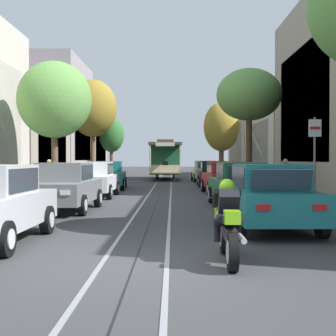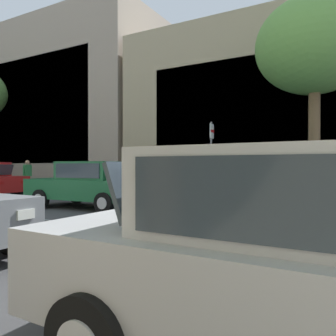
% 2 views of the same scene
% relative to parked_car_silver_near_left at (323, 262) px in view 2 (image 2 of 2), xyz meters
% --- Properties ---
extents(building_facade_right, '(5.92, 55.30, 10.43)m').
position_rel_parked_car_silver_near_left_xyz_m(building_facade_right, '(13.35, 22.37, 3.37)').
color(building_facade_right, tan).
rests_on(building_facade_right, ground).
extents(parked_car_silver_near_left, '(2.04, 4.38, 1.58)m').
position_rel_parked_car_silver_near_left_xyz_m(parked_car_silver_near_left, '(0.00, 0.00, 0.00)').
color(parked_car_silver_near_left, '#B7B7BC').
rests_on(parked_car_silver_near_left, ground).
extents(parked_car_teal_near_right, '(2.05, 4.38, 1.58)m').
position_rel_parked_car_silver_near_left_xyz_m(parked_car_teal_near_right, '(6.06, 1.96, 0.00)').
color(parked_car_teal_near_right, '#196B70').
rests_on(parked_car_teal_near_right, ground).
extents(parked_car_green_second_right, '(2.12, 4.41, 1.58)m').
position_rel_parked_car_silver_near_left_xyz_m(parked_car_green_second_right, '(6.18, 7.75, 0.00)').
color(parked_car_green_second_right, '#1E6038').
rests_on(parked_car_green_second_right, ground).
extents(street_tree_kerb_right_near, '(3.52, 3.48, 6.49)m').
position_rel_parked_car_silver_near_left_xyz_m(street_tree_kerb_right_near, '(8.47, 0.92, 4.21)').
color(street_tree_kerb_right_near, brown).
rests_on(street_tree_kerb_right_near, ground).
extents(pedestrian_on_left_pavement, '(0.55, 0.38, 1.72)m').
position_rel_parked_car_silver_near_left_xyz_m(pedestrian_on_left_pavement, '(9.61, 2.61, 0.17)').
color(pedestrian_on_left_pavement, '#282D38').
rests_on(pedestrian_on_left_pavement, ground).
extents(pedestrian_crossing_far, '(0.55, 0.24, 1.72)m').
position_rel_parked_car_silver_near_left_xyz_m(pedestrian_crossing_far, '(9.55, 15.28, 0.17)').
color(pedestrian_crossing_far, slate).
rests_on(pedestrian_crossing_far, ground).
extents(street_sign_post, '(0.36, 0.07, 2.87)m').
position_rel_parked_car_silver_near_left_xyz_m(street_sign_post, '(7.74, 3.93, 0.98)').
color(street_sign_post, slate).
rests_on(street_sign_post, ground).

